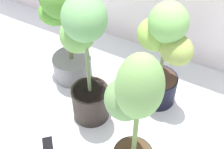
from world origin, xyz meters
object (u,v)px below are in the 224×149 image
at_px(potted_plant_back_left, 65,25).
at_px(cell_phone, 48,146).
at_px(potted_plant_front_right, 133,115).
at_px(potted_plant_back_right, 163,52).
at_px(potted_plant_center, 86,59).

height_order(potted_plant_back_left, cell_phone, potted_plant_back_left).
height_order(potted_plant_back_left, potted_plant_front_right, potted_plant_front_right).
bearing_deg(potted_plant_front_right, cell_phone, -166.20).
xyz_separation_m(potted_plant_front_right, potted_plant_back_right, (-0.06, 0.51, -0.06)).
xyz_separation_m(potted_plant_back_left, cell_phone, (0.20, -0.54, -0.41)).
bearing_deg(potted_plant_center, potted_plant_back_left, 142.02).
xyz_separation_m(potted_plant_back_left, potted_plant_front_right, (0.65, -0.43, 0.03)).
bearing_deg(cell_phone, potted_plant_center, 33.98).
distance_m(potted_plant_back_left, potted_plant_back_right, 0.60).
bearing_deg(potted_plant_back_left, potted_plant_front_right, -33.26).
distance_m(potted_plant_front_right, potted_plant_back_right, 0.51).
height_order(potted_plant_back_right, potted_plant_center, potted_plant_center).
bearing_deg(cell_phone, potted_plant_back_left, 68.70).
distance_m(potted_plant_front_right, cell_phone, 0.64).
bearing_deg(potted_plant_front_right, potted_plant_back_left, 146.74).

